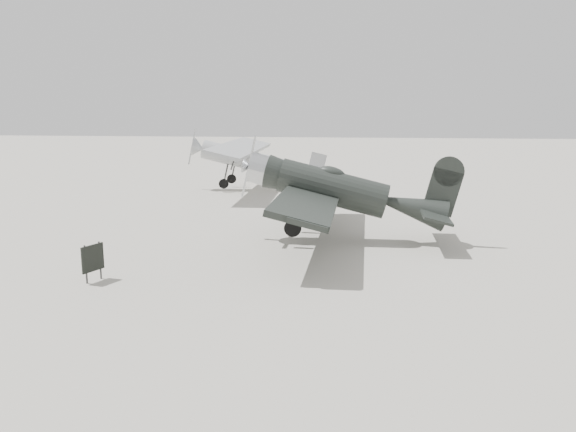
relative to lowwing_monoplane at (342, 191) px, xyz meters
The scene contains 4 objects.
ground 5.06m from the lowwing_monoplane, 107.24° to the right, with size 160.00×160.00×0.00m, color #B0A89C.
lowwing_monoplane is the anchor object (origin of this frame).
highwing_monoplane 15.09m from the lowwing_monoplane, 114.36° to the left, with size 8.96×12.52×3.58m.
sign_board 10.27m from the lowwing_monoplane, 141.04° to the right, with size 0.40×0.82×1.26m.
Camera 1 is at (1.63, -18.67, 5.63)m, focal length 35.00 mm.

